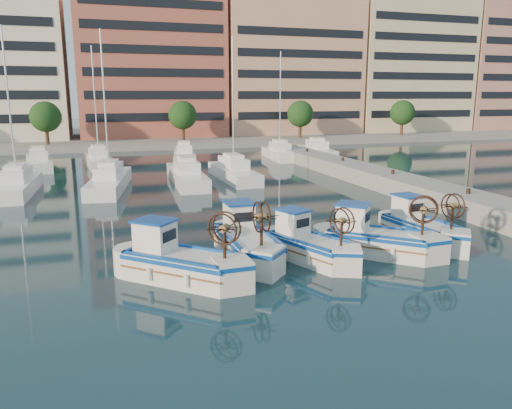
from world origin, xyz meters
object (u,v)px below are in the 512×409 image
object	(u,v)px
fishing_boat_a	(179,261)
fishing_boat_c	(309,244)
fishing_boat_e	(421,227)
fishing_boat_d	(375,238)
fishing_boat_b	(246,241)

from	to	relation	value
fishing_boat_a	fishing_boat_c	xyz separation A→B (m)	(5.63, 0.76, -0.08)
fishing_boat_c	fishing_boat_e	world-z (taller)	fishing_boat_e
fishing_boat_c	fishing_boat_d	world-z (taller)	fishing_boat_d
fishing_boat_a	fishing_boat_c	world-z (taller)	fishing_boat_a
fishing_boat_a	fishing_boat_b	size ratio (longest dim) A/B	0.96
fishing_boat_b	fishing_boat_d	distance (m)	5.70
fishing_boat_a	fishing_boat_c	distance (m)	5.68
fishing_boat_a	fishing_boat_d	world-z (taller)	fishing_boat_a
fishing_boat_a	fishing_boat_e	distance (m)	11.92
fishing_boat_b	fishing_boat_c	bearing A→B (deg)	-22.41
fishing_boat_c	fishing_boat_d	xyz separation A→B (m)	(3.10, -0.22, 0.06)
fishing_boat_b	fishing_boat_c	distance (m)	2.66
fishing_boat_c	fishing_boat_e	xyz separation A→B (m)	(6.18, 0.81, 0.03)
fishing_boat_c	fishing_boat_d	size ratio (longest dim) A/B	0.98
fishing_boat_a	fishing_boat_d	size ratio (longest dim) A/B	1.02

